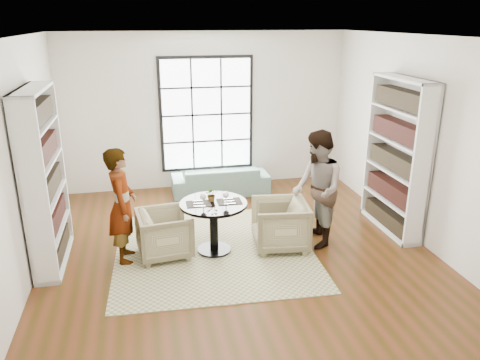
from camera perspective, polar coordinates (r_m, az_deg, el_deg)
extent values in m
plane|color=#552914|center=(6.88, -0.20, -8.74)|extent=(6.00, 6.00, 0.00)
plane|color=silver|center=(9.20, -4.12, 8.33)|extent=(5.50, 0.00, 5.50)
plane|color=silver|center=(6.37, -25.21, 1.64)|extent=(0.00, 6.00, 6.00)
plane|color=silver|center=(7.37, 21.25, 4.36)|extent=(0.00, 6.00, 6.00)
plane|color=silver|center=(3.63, 9.76, -9.33)|extent=(5.50, 0.00, 5.50)
plane|color=white|center=(6.08, -0.23, 17.10)|extent=(6.00, 6.00, 0.00)
cube|color=black|center=(9.19, -4.10, 8.00)|extent=(1.82, 0.06, 2.22)
cube|color=white|center=(9.15, -4.06, 7.95)|extent=(1.70, 0.02, 2.10)
cube|color=#B6B288|center=(6.92, -3.15, -8.51)|extent=(2.95, 2.95, 0.01)
cylinder|color=black|center=(6.90, -3.15, -8.48)|extent=(0.49, 0.49, 0.04)
cylinder|color=black|center=(6.75, -3.20, -5.85)|extent=(0.12, 0.12, 0.68)
cylinder|color=black|center=(6.60, -3.26, -2.93)|extent=(0.95, 0.95, 0.04)
imported|color=slate|center=(9.01, -2.41, 0.03)|extent=(1.84, 0.73, 0.54)
imported|color=tan|center=(6.73, -9.16, -6.48)|extent=(0.82, 0.80, 0.67)
imported|color=tan|center=(6.89, 4.88, -5.44)|extent=(0.87, 0.85, 0.72)
imported|color=gray|center=(6.54, -14.19, -3.06)|extent=(0.40, 0.60, 1.62)
imported|color=gray|center=(6.87, 9.39, -1.14)|extent=(0.72, 0.89, 1.73)
cube|color=black|center=(6.56, -5.08, -2.91)|extent=(0.34, 0.27, 0.01)
cube|color=black|center=(6.62, -1.31, -2.62)|extent=(0.34, 0.27, 0.01)
cylinder|color=silver|center=(6.47, -4.49, -3.19)|extent=(0.07, 0.07, 0.01)
cylinder|color=silver|center=(6.45, -4.50, -2.74)|extent=(0.01, 0.01, 0.11)
sphere|color=maroon|center=(6.42, -4.52, -2.03)|extent=(0.08, 0.08, 0.08)
ellipsoid|color=white|center=(6.42, -4.52, -2.03)|extent=(0.09, 0.09, 0.10)
cylinder|color=silver|center=(6.53, -1.71, -2.93)|extent=(0.07, 0.07, 0.01)
cylinder|color=silver|center=(6.51, -1.72, -2.49)|extent=(0.01, 0.01, 0.11)
sphere|color=maroon|center=(6.48, -1.72, -1.81)|extent=(0.08, 0.08, 0.08)
ellipsoid|color=white|center=(6.48, -1.72, -1.81)|extent=(0.09, 0.09, 0.09)
imported|color=gray|center=(6.62, -3.46, -1.78)|extent=(0.19, 0.17, 0.19)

